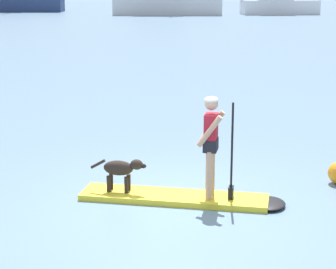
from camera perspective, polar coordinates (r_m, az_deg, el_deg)
name	(u,v)px	position (r m, az deg, el deg)	size (l,w,h in m)	color
ground_plane	(174,200)	(10.66, 0.54, -5.99)	(400.00, 400.00, 0.00)	slate
paddleboard	(187,198)	(10.61, 1.76, -5.81)	(3.51, 1.66, 0.10)	yellow
person_paddler	(212,140)	(10.26, 4.01, -0.50)	(0.67, 0.57, 1.71)	tan
dog	(121,169)	(10.70, -4.29, -3.18)	(0.96, 0.38, 0.58)	#2D231E
moored_boat_port	(166,0)	(67.97, -0.21, 12.14)	(11.82, 4.80, 10.01)	silver
moored_boat_far_starboard	(278,0)	(70.24, 9.97, 11.95)	(8.21, 3.59, 4.63)	white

